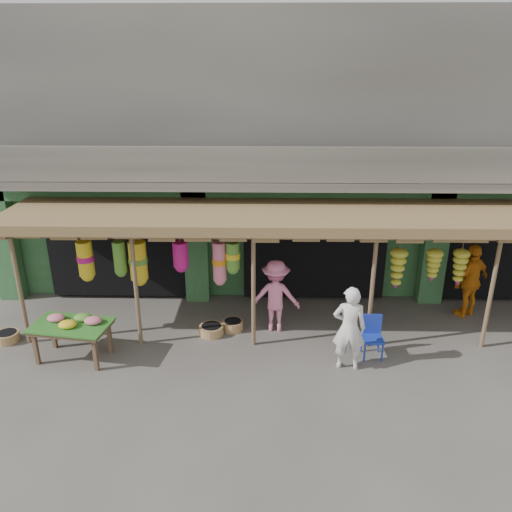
{
  "coord_description": "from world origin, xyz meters",
  "views": [
    {
      "loc": [
        -1.26,
        -9.77,
        5.83
      ],
      "look_at": [
        -1.47,
        1.0,
        1.63
      ],
      "focal_mm": 35.0,
      "sensor_mm": 36.0,
      "label": 1
    }
  ],
  "objects_px": {
    "person_front": "(349,328)",
    "person_vendor": "(471,281)",
    "blue_chair": "(372,334)",
    "flower_table": "(72,326)",
    "person_shopper": "(276,296)"
  },
  "relations": [
    {
      "from": "blue_chair",
      "to": "person_front",
      "type": "height_order",
      "value": "person_front"
    },
    {
      "from": "person_front",
      "to": "person_vendor",
      "type": "relative_size",
      "value": 0.97
    },
    {
      "from": "person_shopper",
      "to": "person_front",
      "type": "bearing_deg",
      "value": 138.5
    },
    {
      "from": "person_front",
      "to": "person_vendor",
      "type": "bearing_deg",
      "value": -137.48
    },
    {
      "from": "blue_chair",
      "to": "person_vendor",
      "type": "height_order",
      "value": "person_vendor"
    },
    {
      "from": "person_front",
      "to": "flower_table",
      "type": "bearing_deg",
      "value": 4.87
    },
    {
      "from": "person_vendor",
      "to": "person_shopper",
      "type": "relative_size",
      "value": 1.08
    },
    {
      "from": "person_vendor",
      "to": "person_front",
      "type": "bearing_deg",
      "value": 3.09
    },
    {
      "from": "blue_chair",
      "to": "person_shopper",
      "type": "bearing_deg",
      "value": 151.53
    },
    {
      "from": "flower_table",
      "to": "person_front",
      "type": "height_order",
      "value": "person_front"
    },
    {
      "from": "person_front",
      "to": "person_vendor",
      "type": "height_order",
      "value": "person_vendor"
    },
    {
      "from": "flower_table",
      "to": "blue_chair",
      "type": "distance_m",
      "value": 6.23
    },
    {
      "from": "person_vendor",
      "to": "person_shopper",
      "type": "xyz_separation_m",
      "value": [
        -4.71,
        -0.77,
        -0.07
      ]
    },
    {
      "from": "person_shopper",
      "to": "blue_chair",
      "type": "bearing_deg",
      "value": 157.78
    },
    {
      "from": "blue_chair",
      "to": "person_shopper",
      "type": "height_order",
      "value": "person_shopper"
    }
  ]
}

